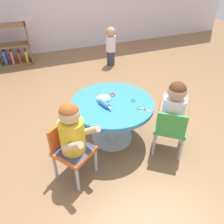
% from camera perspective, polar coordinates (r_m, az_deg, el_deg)
% --- Properties ---
extents(ground_plane, '(10.00, 10.00, 0.00)m').
position_cam_1_polar(ground_plane, '(2.58, 0.00, -6.42)').
color(ground_plane, olive).
extents(craft_table, '(0.84, 0.84, 0.47)m').
position_cam_1_polar(craft_table, '(2.36, 0.00, -0.02)').
color(craft_table, silver).
rests_on(craft_table, ground).
extents(child_chair_left, '(0.42, 0.42, 0.54)m').
position_cam_1_polar(child_chair_left, '(2.05, -10.18, -9.01)').
color(child_chair_left, '#B7B7BC').
rests_on(child_chair_left, ground).
extents(seated_child_left, '(0.42, 0.44, 0.51)m').
position_cam_1_polar(seated_child_left, '(1.87, -9.97, -4.54)').
color(seated_child_left, '#3F4772').
rests_on(seated_child_left, ground).
extents(child_chair_right, '(0.42, 0.42, 0.54)m').
position_cam_1_polar(child_chair_right, '(2.30, 14.35, -3.89)').
color(child_chair_right, '#B7B7BC').
rests_on(child_chair_right, ground).
extents(seated_child_right, '(0.42, 0.44, 0.51)m').
position_cam_1_polar(seated_child_right, '(2.20, 15.28, 1.32)').
color(seated_child_right, '#3F4772').
rests_on(seated_child_right, ground).
extents(bookshelf_low, '(0.93, 0.28, 0.70)m').
position_cam_1_polar(bookshelf_low, '(4.58, -25.68, 13.88)').
color(bookshelf_low, olive).
rests_on(bookshelf_low, ground).
extents(toddler_standing, '(0.17, 0.17, 0.67)m').
position_cam_1_polar(toddler_standing, '(4.15, -0.32, 16.27)').
color(toddler_standing, '#33384C').
rests_on(toddler_standing, ground).
extents(rolling_pin, '(0.09, 0.23, 0.05)m').
position_cam_1_polar(rolling_pin, '(2.23, -1.95, 2.07)').
color(rolling_pin, '#3F72CC').
rests_on(rolling_pin, craft_table).
extents(craft_scissors, '(0.12, 0.14, 0.01)m').
position_cam_1_polar(craft_scissors, '(2.21, 7.42, 0.87)').
color(craft_scissors, silver).
rests_on(craft_scissors, craft_table).
extents(playdough_blob_0, '(0.14, 0.14, 0.02)m').
position_cam_1_polar(playdough_blob_0, '(2.34, -2.09, 3.42)').
color(playdough_blob_0, '#8CCCF2').
rests_on(playdough_blob_0, craft_table).
extents(cookie_cutter_0, '(0.05, 0.05, 0.01)m').
position_cam_1_polar(cookie_cutter_0, '(2.33, 5.28, 2.93)').
color(cookie_cutter_0, '#3F99D8').
rests_on(cookie_cutter_0, craft_table).
extents(cookie_cutter_1, '(0.07, 0.07, 0.01)m').
position_cam_1_polar(cookie_cutter_1, '(2.41, 0.10, 4.38)').
color(cookie_cutter_1, red).
rests_on(cookie_cutter_1, craft_table).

